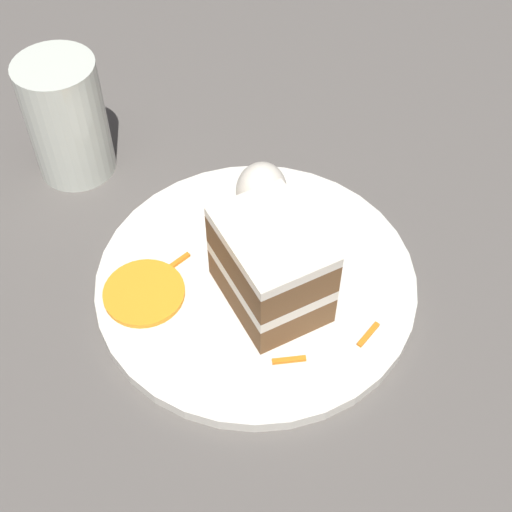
{
  "coord_description": "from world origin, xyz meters",
  "views": [
    {
      "loc": [
        -0.31,
        -0.07,
        0.51
      ],
      "look_at": [
        0.04,
        0.01,
        0.07
      ],
      "focal_mm": 50.0,
      "sensor_mm": 36.0,
      "label": 1
    }
  ],
  "objects_px": {
    "plate": "(256,281)",
    "drinking_glass": "(68,126)",
    "cake_slice": "(271,266)",
    "orange_garnish": "(144,293)",
    "cream_dollop": "(261,191)"
  },
  "relations": [
    {
      "from": "plate",
      "to": "drinking_glass",
      "type": "height_order",
      "value": "drinking_glass"
    },
    {
      "from": "plate",
      "to": "drinking_glass",
      "type": "distance_m",
      "value": 0.23
    },
    {
      "from": "cake_slice",
      "to": "orange_garnish",
      "type": "bearing_deg",
      "value": -28.51
    },
    {
      "from": "plate",
      "to": "cream_dollop",
      "type": "xyz_separation_m",
      "value": [
        0.07,
        0.01,
        0.03
      ]
    },
    {
      "from": "orange_garnish",
      "to": "cake_slice",
      "type": "bearing_deg",
      "value": -79.04
    },
    {
      "from": "plate",
      "to": "cake_slice",
      "type": "distance_m",
      "value": 0.05
    },
    {
      "from": "plate",
      "to": "orange_garnish",
      "type": "xyz_separation_m",
      "value": [
        -0.04,
        0.09,
        0.01
      ]
    },
    {
      "from": "cake_slice",
      "to": "drinking_glass",
      "type": "distance_m",
      "value": 0.25
    },
    {
      "from": "cream_dollop",
      "to": "orange_garnish",
      "type": "bearing_deg",
      "value": 145.86
    },
    {
      "from": "plate",
      "to": "cream_dollop",
      "type": "height_order",
      "value": "cream_dollop"
    },
    {
      "from": "cream_dollop",
      "to": "drinking_glass",
      "type": "relative_size",
      "value": 0.44
    },
    {
      "from": "cream_dollop",
      "to": "orange_garnish",
      "type": "xyz_separation_m",
      "value": [
        -0.11,
        0.07,
        -0.02
      ]
    },
    {
      "from": "drinking_glass",
      "to": "cream_dollop",
      "type": "bearing_deg",
      "value": -99.95
    },
    {
      "from": "plate",
      "to": "orange_garnish",
      "type": "bearing_deg",
      "value": 112.93
    },
    {
      "from": "orange_garnish",
      "to": "drinking_glass",
      "type": "relative_size",
      "value": 0.57
    }
  ]
}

